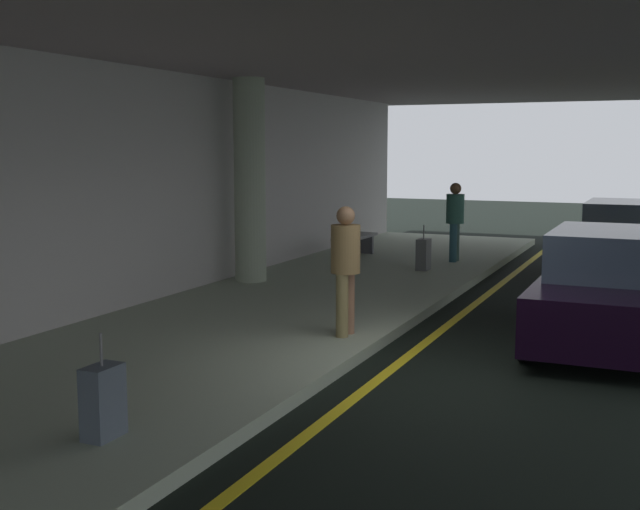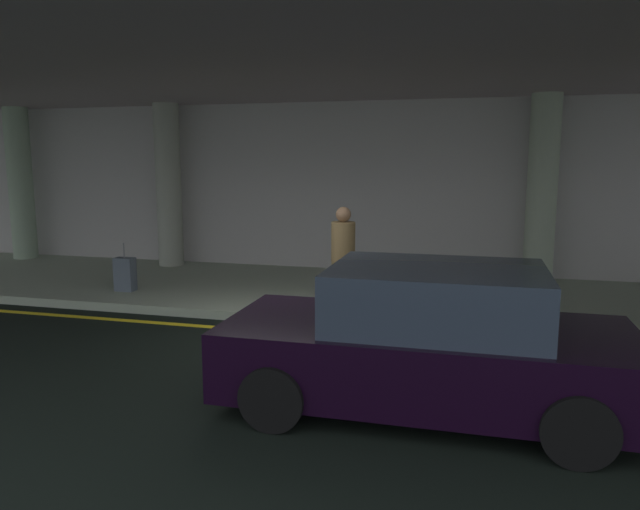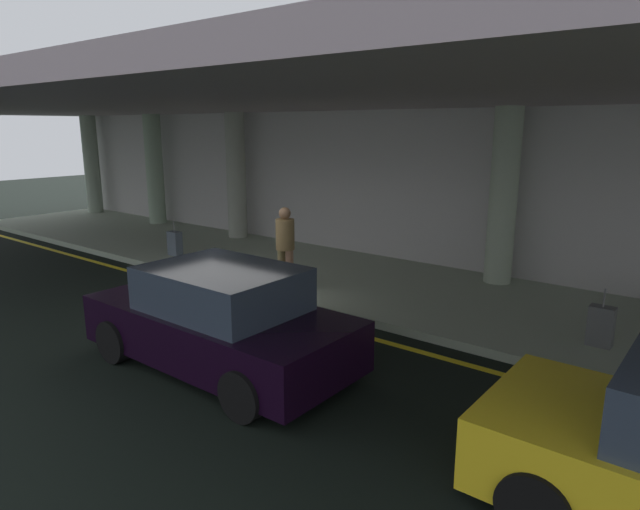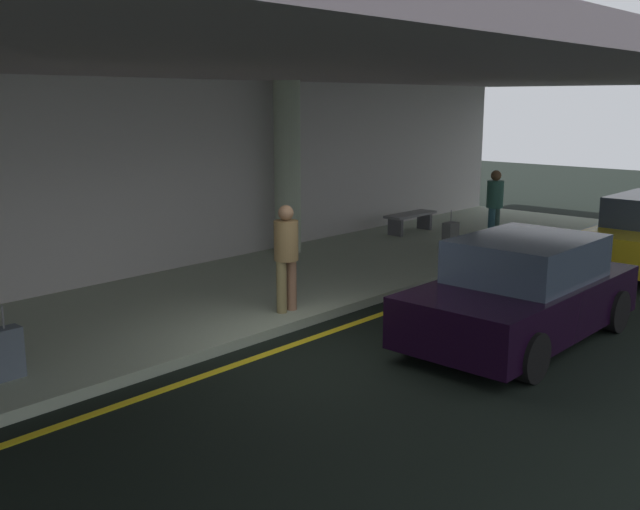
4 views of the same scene
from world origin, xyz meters
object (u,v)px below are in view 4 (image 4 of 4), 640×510
Objects in this scene: car_black at (522,292)px; person_waiting_for_ride at (286,251)px; suitcase_upright_primary at (450,236)px; suitcase_upright_secondary at (6,353)px; bench_metal at (410,218)px; support_column_right_mid at (287,168)px; traveler_with_luggage at (495,201)px.

person_waiting_for_ride is (-1.59, 3.17, 0.40)m from car_black.
suitcase_upright_primary is at bearing 142.81° from person_waiting_for_ride.
suitcase_upright_secondary is (-5.82, 3.63, -0.25)m from car_black.
bench_metal is at bearing 1.75° from suitcase_upright_secondary.
car_black is at bearing -139.35° from suitcase_upright_primary.
suitcase_upright_primary is (4.18, 3.85, -0.25)m from car_black.
person_waiting_for_ride is at bearing -62.68° from car_black.
suitcase_upright_secondary is at bearing -159.91° from support_column_right_mid.
suitcase_upright_secondary is 11.44m from bench_metal.
car_black reaches higher than suitcase_upright_primary.
car_black is 4.56× the size of suitcase_upright_primary.
traveler_with_luggage is 1.59m from suitcase_upright_primary.
traveler_with_luggage is 7.21m from person_waiting_for_ride.
traveler_with_luggage and person_waiting_for_ride have the same top height.
car_black reaches higher than suitcase_upright_secondary.
support_column_right_mid is 4.91m from traveler_with_luggage.
bench_metal is (5.41, 5.80, -0.21)m from car_black.
person_waiting_for_ride reaches higher than suitcase_upright_secondary.
support_column_right_mid is 2.17× the size of person_waiting_for_ride.
bench_metal is (7.00, 2.63, -0.61)m from person_waiting_for_ride.
traveler_with_luggage is at bearing -84.98° from bench_metal.
support_column_right_mid reaches higher than bench_metal.
traveler_with_luggage reaches higher than bench_metal.
car_black is 3.57m from person_waiting_for_ride.
car_black is at bearing -133.00° from bench_metal.
traveler_with_luggage reaches higher than car_black.
traveler_with_luggage is at bearing -9.39° from suitcase_upright_secondary.
person_waiting_for_ride is at bearing -135.34° from support_column_right_mid.
support_column_right_mid is 4.06× the size of suitcase_upright_primary.
suitcase_upright_primary is at bearing -136.65° from car_black.
suitcase_upright_primary is 10.00m from suitcase_upright_secondary.
person_waiting_for_ride is at bearing -159.40° from bench_metal.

